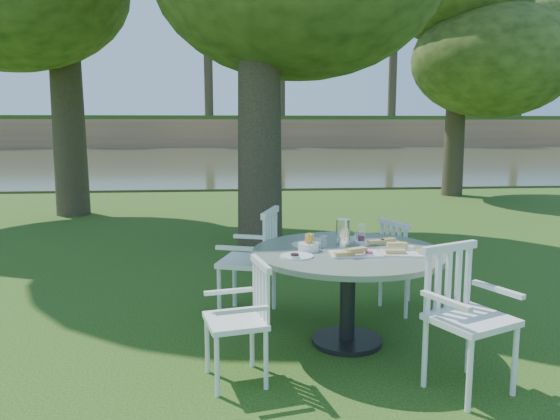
# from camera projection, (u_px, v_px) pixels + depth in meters

# --- Properties ---
(ground) EXTENTS (140.00, 140.00, 0.00)m
(ground) POSITION_uv_depth(u_px,v_px,m) (282.00, 294.00, 5.61)
(ground) COLOR #19390C
(ground) RESTS_ON ground
(table) EXTENTS (1.50, 1.50, 0.76)m
(table) POSITION_uv_depth(u_px,v_px,m) (348.00, 267.00, 4.26)
(table) COLOR black
(table) RESTS_ON ground
(chair_ne) EXTENTS (0.54, 0.55, 0.86)m
(chair_ne) POSITION_uv_depth(u_px,v_px,m) (401.00, 258.00, 5.05)
(chair_ne) COLOR white
(chair_ne) RESTS_ON ground
(chair_nw) EXTENTS (0.60, 0.62, 0.98)m
(chair_nw) POSITION_uv_depth(u_px,v_px,m) (258.00, 254.00, 4.89)
(chair_nw) COLOR white
(chair_nw) RESTS_ON ground
(chair_sw) EXTENTS (0.47, 0.49, 0.82)m
(chair_sw) POSITION_uv_depth(u_px,v_px,m) (247.00, 311.00, 3.67)
(chair_sw) COLOR white
(chair_sw) RESTS_ON ground
(chair_se) EXTENTS (0.62, 0.60, 0.94)m
(chair_se) POSITION_uv_depth(u_px,v_px,m) (460.00, 305.00, 3.57)
(chair_se) COLOR white
(chair_se) RESTS_ON ground
(tableware) EXTENTS (1.14, 0.75, 0.22)m
(tableware) POSITION_uv_depth(u_px,v_px,m) (345.00, 243.00, 4.30)
(tableware) COLOR white
(tableware) RESTS_ON table
(river) EXTENTS (100.00, 28.00, 0.12)m
(river) POSITION_uv_depth(u_px,v_px,m) (239.00, 159.00, 28.24)
(river) COLOR #33361F
(river) RESTS_ON ground
(far_bank) EXTENTS (100.00, 18.00, 15.20)m
(far_bank) POSITION_uv_depth(u_px,v_px,m) (237.00, 58.00, 44.98)
(far_bank) COLOR #966946
(far_bank) RESTS_ON ground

